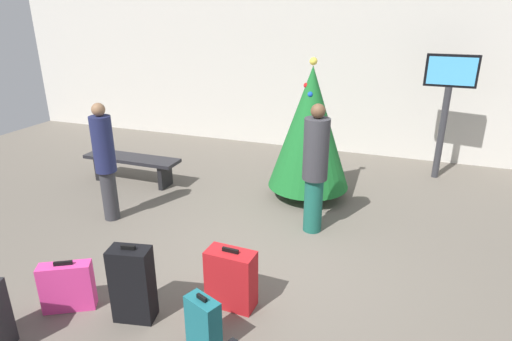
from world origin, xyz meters
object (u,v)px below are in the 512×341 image
Objects in this scene: waiting_bench at (132,163)px; suitcase_1 at (67,287)px; suitcase_4 at (203,324)px; traveller_1 at (315,167)px; traveller_0 at (105,160)px; suitcase_0 at (231,279)px; suitcase_3 at (133,284)px; flight_info_kiosk at (448,95)px; holiday_tree at (310,128)px.

suitcase_1 reaches higher than waiting_bench.
traveller_1 is at bearing 80.36° from suitcase_4.
traveller_0 is 2.80m from suitcase_0.
suitcase_1 is at bearing -158.11° from suitcase_0.
flight_info_kiosk is at bearing 60.23° from suitcase_3.
suitcase_4 is at bearing -1.01° from suitcase_1.
suitcase_0 is at bearing 31.92° from suitcase_3.
traveller_1 is (-1.70, -2.79, -0.59)m from flight_info_kiosk.
traveller_1 reaches higher than suitcase_1.
waiting_bench is 0.98× the size of traveller_1.
traveller_1 is at bearing -10.83° from waiting_bench.
traveller_1 reaches higher than suitcase_3.
holiday_tree is 3.35× the size of suitcase_0.
flight_info_kiosk reaches higher than traveller_0.
traveller_0 is at bearing 133.09° from suitcase_3.
holiday_tree is at bearing 65.48° from suitcase_1.
traveller_1 is at bearing 62.22° from suitcase_3.
suitcase_1 is (0.89, -1.84, -0.67)m from traveller_0.
traveller_0 is 3.16m from suitcase_4.
waiting_bench is at bearing 125.38° from suitcase_3.
traveller_1 is 3.15× the size of suitcase_4.
waiting_bench is 2.12× the size of suitcase_3.
suitcase_1 is (-3.70, -5.30, -1.28)m from flight_info_kiosk.
suitcase_1 is 0.68× the size of suitcase_3.
suitcase_0 is 1.68m from suitcase_1.
traveller_0 is at bearing -144.97° from holiday_tree.
suitcase_0 is at bearing 21.89° from suitcase_1.
suitcase_1 is at bearing 178.99° from suitcase_4.
suitcase_1 is 0.98× the size of suitcase_4.
holiday_tree is at bearing 88.51° from suitcase_4.
traveller_0 reaches higher than suitcase_0.
suitcase_4 is (1.56, -0.03, 0.00)m from suitcase_1.
traveller_1 is (3.43, -0.66, 0.59)m from waiting_bench.
traveller_0 is (0.55, -1.32, 0.56)m from waiting_bench.
holiday_tree is 3.13m from suitcase_0.
suitcase_0 is (3.00, -2.54, -0.05)m from waiting_bench.
traveller_0 is 3.04× the size of suitcase_4.
holiday_tree reaches higher than traveller_0.
holiday_tree is 3.13m from traveller_0.
traveller_1 is at bearing 12.94° from traveller_0.
suitcase_0 is 0.98m from suitcase_3.
holiday_tree is 1.19m from traveller_1.
traveller_0 is 2.96m from traveller_1.
traveller_1 is 3.21× the size of suitcase_1.
flight_info_kiosk reaches higher than suitcase_3.
suitcase_0 is 0.65m from suitcase_4.
suitcase_4 is at bearing -37.32° from traveller_0.
suitcase_0 is at bearing -91.92° from holiday_tree.
traveller_0 is at bearing -143.06° from flight_info_kiosk.
suitcase_3 is at bearing -117.78° from traveller_1.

